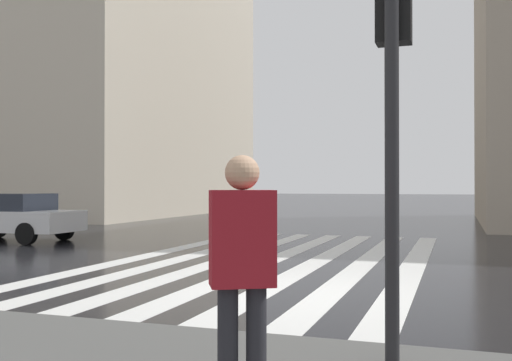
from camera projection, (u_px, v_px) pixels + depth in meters
name	position (u px, v px, depth m)	size (l,w,h in m)	color
ground_plane	(304.00, 294.00, 8.89)	(220.00, 220.00, 0.00)	black
zebra_crossing	(276.00, 258.00, 13.21)	(13.00, 6.50, 0.01)	silver
haussmann_block_mid	(18.00, 40.00, 37.66)	(18.94, 25.33, 22.47)	beige
traffic_signal_post	(393.00, 59.00, 5.05)	(0.44, 0.30, 3.57)	#232326
car_white	(10.00, 215.00, 17.45)	(1.85, 4.10, 1.41)	silver
pedestrian_in_red_jacket	(242.00, 266.00, 3.68)	(0.40, 0.47, 1.68)	maroon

